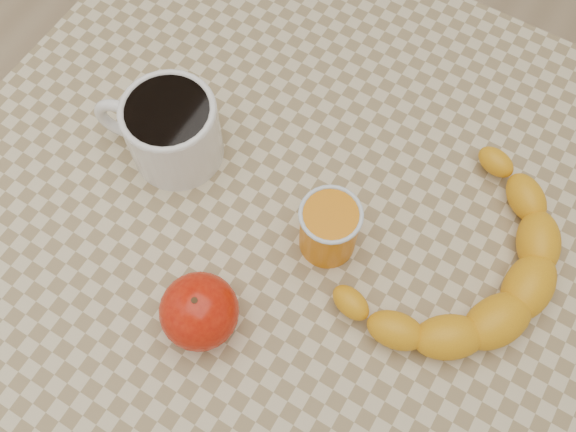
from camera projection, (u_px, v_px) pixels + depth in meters
The scene contains 6 objects.
ground at pixel (288, 364), 1.39m from camera, with size 3.00×3.00×0.00m, color tan.
table at pixel (288, 252), 0.78m from camera, with size 0.80×0.80×0.75m.
coffee_mug at pixel (170, 129), 0.70m from camera, with size 0.16×0.13×0.09m.
orange_juice_glass at pixel (329, 228), 0.66m from camera, with size 0.07×0.07×0.08m.
apple at pixel (199, 311), 0.63m from camera, with size 0.10×0.10×0.07m.
banana at pixel (458, 262), 0.66m from camera, with size 0.33×0.38×0.05m, color #EEA515, non-canonical shape.
Camera 1 is at (0.15, -0.24, 1.40)m, focal length 40.00 mm.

